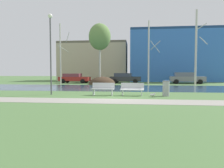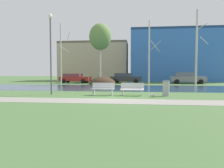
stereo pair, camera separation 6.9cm
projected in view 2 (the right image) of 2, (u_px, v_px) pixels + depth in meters
The scene contains 18 objects.
ground_plane at pixel (124, 87), 23.49m from camera, with size 120.00×120.00×0.00m, color #4C703D.
paved_path_strip at pixel (113, 101), 11.77m from camera, with size 60.00×2.06×0.01m, color gray.
river_band at pixel (124, 88), 21.86m from camera, with size 80.00×8.75×0.01m, color #284256.
soil_mound at pixel (102, 84), 28.38m from camera, with size 3.55×3.53×2.03m, color #423021.
bench_left at pixel (103, 89), 14.79m from camera, with size 1.64×0.68×0.87m.
bench_right at pixel (132, 89), 14.56m from camera, with size 1.64×0.68×0.87m.
trash_bin at pixel (166, 88), 14.26m from camera, with size 0.48×0.48×1.04m.
seagull at pixel (153, 95), 13.96m from camera, with size 0.43×0.16×0.26m.
streetlamp at pixel (51, 41), 15.04m from camera, with size 0.32×0.32×5.75m.
birch_far_left at pixel (61, 53), 28.17m from camera, with size 1.39×2.44×8.06m.
birch_left at pixel (100, 37), 27.67m from camera, with size 2.88×2.88×8.00m.
birch_center_left at pixel (149, 52), 26.84m from camera, with size 1.53×2.79×8.12m.
birch_center at pixel (197, 47), 26.29m from camera, with size 1.48×2.56×9.35m.
parked_van_nearest_red at pixel (75, 78), 31.32m from camera, with size 4.59×2.16×1.42m.
parked_sedan_second_dark at pixel (125, 78), 31.01m from camera, with size 4.56×2.29×1.47m.
parked_hatch_third_grey at pixel (187, 78), 29.67m from camera, with size 4.83×2.28×1.59m.
building_beige_block at pixel (95, 62), 40.76m from camera, with size 12.57×6.75×7.21m.
building_blue_store at pixel (177, 56), 38.34m from camera, with size 16.66×9.09×8.96m.
Camera 2 is at (1.31, -13.44, 1.62)m, focal length 33.93 mm.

